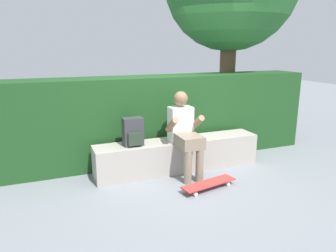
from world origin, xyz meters
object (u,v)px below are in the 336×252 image
Objects in this scene: skateboard_near_person at (209,184)px; person_skater at (185,131)px; bench_main at (178,155)px; backpack_on_bench at (133,132)px.

person_skater is at bearing 99.63° from skateboard_near_person.
backpack_on_bench reaches higher than bench_main.
person_skater is (0.00, -0.21, 0.43)m from bench_main.
person_skater is 0.84m from skateboard_near_person.
backpack_on_bench reaches higher than skateboard_near_person.
person_skater is at bearing -15.96° from backpack_on_bench.
skateboard_near_person is (0.10, -0.58, -0.60)m from person_skater.
skateboard_near_person is at bearing -80.37° from person_skater.
skateboard_near_person is (0.10, -0.79, -0.16)m from bench_main.
person_skater reaches higher than backpack_on_bench.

